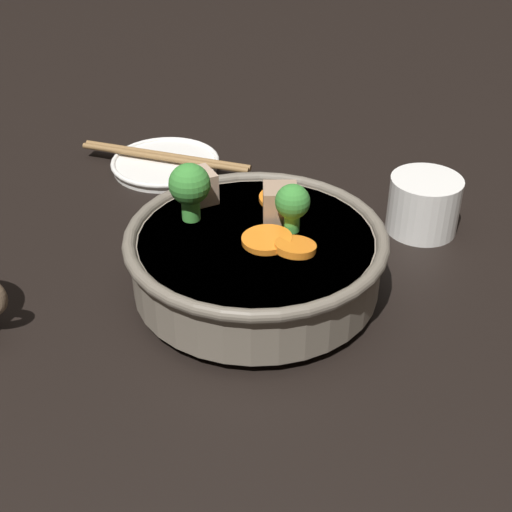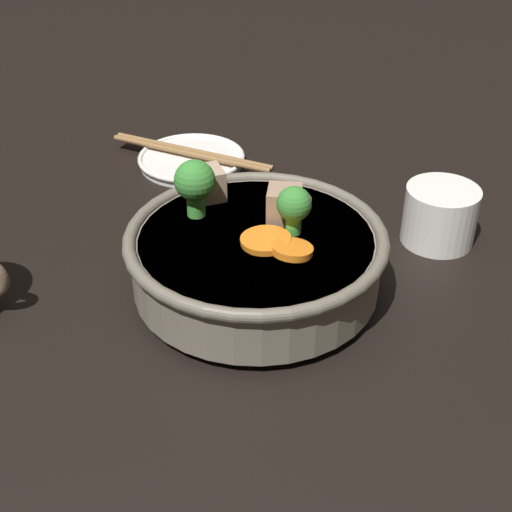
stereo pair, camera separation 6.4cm
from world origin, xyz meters
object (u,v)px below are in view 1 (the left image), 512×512
at_px(stirfry_bowl, 255,253).
at_px(tea_cup, 424,204).
at_px(chopsticks_pair, 165,156).
at_px(side_saucer, 165,164).

xyz_separation_m(stirfry_bowl, tea_cup, (0.17, 0.12, -0.01)).
bearing_deg(chopsticks_pair, side_saucer, 0.00).
bearing_deg(tea_cup, side_saucer, 156.01).
distance_m(side_saucer, chopsticks_pair, 0.01).
relative_size(stirfry_bowl, side_saucer, 1.78).
relative_size(side_saucer, chopsticks_pair, 0.62).
height_order(side_saucer, tea_cup, tea_cup).
distance_m(side_saucer, tea_cup, 0.32).
distance_m(tea_cup, chopsticks_pair, 0.32).
height_order(tea_cup, chopsticks_pair, tea_cup).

